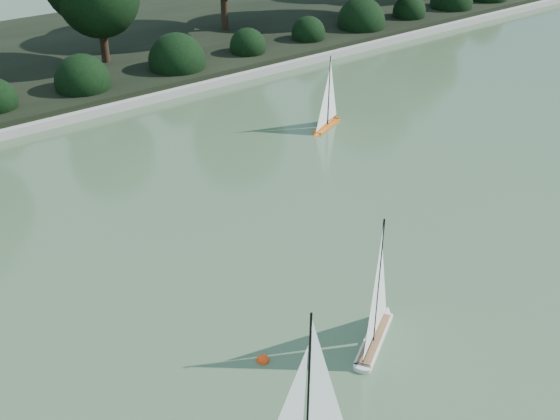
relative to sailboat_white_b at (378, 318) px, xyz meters
name	(u,v)px	position (x,y,z in m)	size (l,w,h in m)	color
ground	(441,309)	(1.04, -0.13, -0.28)	(80.00, 80.00, 0.00)	#364B2D
pond_coping	(115,106)	(1.04, 8.87, -0.19)	(40.00, 0.35, 0.18)	gray
far_bank	(42,60)	(1.04, 12.87, -0.13)	(40.00, 8.00, 0.30)	black
shrub_hedge	(95,79)	(1.04, 9.77, 0.17)	(29.10, 1.10, 1.10)	black
sailboat_white_b	(378,318)	(0.00, 0.00, 0.00)	(1.23, 0.82, 1.82)	silver
sailboat_orange	(325,117)	(3.88, 5.29, -0.04)	(1.10, 0.59, 1.55)	#DD5E11
race_buoy	(263,361)	(-1.33, 0.50, -0.28)	(0.15, 0.15, 0.15)	#FF3F0D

